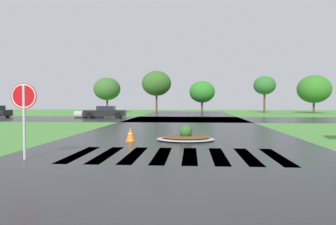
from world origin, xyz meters
The scene contains 10 objects.
ground_plane centered at (0.00, 0.00, -0.05)m, with size 120.00×120.00×0.10m, color #478438.
asphalt_roadway centered at (0.00, 10.00, 0.00)m, with size 10.99×80.00×0.01m, color #232628.
asphalt_cross_road centered at (0.00, 25.92, 0.00)m, with size 90.00×9.89×0.01m, color #232628.
crosswalk_stripes centered at (0.00, 5.45, 0.00)m, with size 6.75×3.29×0.01m.
stop_sign centered at (-4.46, 4.43, 1.68)m, with size 0.76×0.10×2.27m.
median_island centered at (0.24, 9.43, 0.14)m, with size 2.59×2.19×0.68m.
car_blue_compact centered at (-8.52, 27.96, 0.58)m, with size 4.43×2.47×1.23m.
drainage_pipe_stack centered at (-10.08, 27.42, 0.36)m, with size 3.02×0.80×0.72m.
traffic_cone centered at (-2.16, 8.97, 0.29)m, with size 0.38×0.38×0.60m.
background_treeline centered at (3.35, 42.01, 3.69)m, with size 34.70×5.88×6.13m.
Camera 1 is at (0.50, -4.61, 1.74)m, focal length 33.88 mm.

